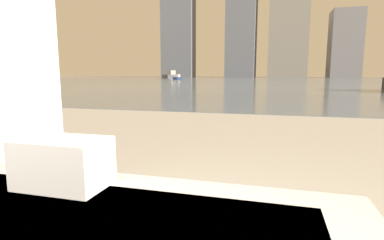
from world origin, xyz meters
name	(u,v)px	position (x,y,z in m)	size (l,w,h in m)	color
towel_stack	(63,163)	(-0.12, 0.92, 0.61)	(0.28, 0.18, 0.16)	white
harbor_water	(272,80)	(0.00, 62.00, 0.01)	(180.00, 110.00, 0.01)	slate
harbor_boat_0	(171,76)	(-26.56, 77.70, 0.75)	(3.56, 5.92, 2.10)	#4C4C51
harbor_boat_4	(178,78)	(-18.12, 57.38, 0.36)	(1.23, 2.76, 1.00)	navy
skyline_tower_0	(178,36)	(-37.46, 118.00, 16.35)	(12.63, 7.36, 32.70)	slate
skyline_tower_1	(242,22)	(-12.22, 118.00, 20.71)	(10.64, 13.96, 41.43)	slate
skyline_tower_2	(290,0)	(4.67, 118.00, 27.40)	(13.64, 10.90, 54.79)	gray
skyline_tower_3	(345,44)	(23.82, 118.00, 11.55)	(9.97, 10.23, 23.11)	slate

